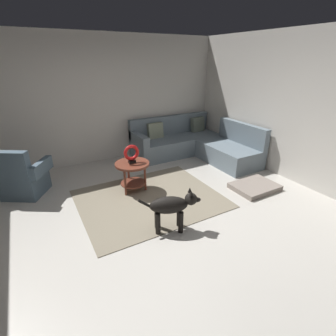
{
  "coord_description": "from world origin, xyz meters",
  "views": [
    {
      "loc": [
        -1.41,
        -2.7,
        2.22
      ],
      "look_at": [
        0.45,
        0.6,
        0.55
      ],
      "focal_mm": 26.97,
      "sensor_mm": 36.0,
      "label": 1
    }
  ],
  "objects_px": {
    "sectional_couch": "(195,145)",
    "torus_sculpture": "(131,154)",
    "armchair": "(22,178)",
    "dog_toy_ball": "(170,209)",
    "side_table": "(132,169)",
    "dog_bed_mat": "(255,187)",
    "dog": "(172,207)"
  },
  "relations": [
    {
      "from": "sectional_couch",
      "to": "torus_sculpture",
      "type": "relative_size",
      "value": 6.9
    },
    {
      "from": "armchair",
      "to": "side_table",
      "type": "height_order",
      "value": "armchair"
    },
    {
      "from": "armchair",
      "to": "side_table",
      "type": "relative_size",
      "value": 1.66
    },
    {
      "from": "side_table",
      "to": "torus_sculpture",
      "type": "height_order",
      "value": "torus_sculpture"
    },
    {
      "from": "torus_sculpture",
      "to": "dog_toy_ball",
      "type": "xyz_separation_m",
      "value": [
        0.24,
        -0.9,
        -0.67
      ]
    },
    {
      "from": "dog_bed_mat",
      "to": "dog_toy_ball",
      "type": "distance_m",
      "value": 1.71
    },
    {
      "from": "side_table",
      "to": "dog_bed_mat",
      "type": "height_order",
      "value": "side_table"
    },
    {
      "from": "dog",
      "to": "dog_toy_ball",
      "type": "relative_size",
      "value": 10.41
    },
    {
      "from": "torus_sculpture",
      "to": "dog_bed_mat",
      "type": "distance_m",
      "value": 2.31
    },
    {
      "from": "torus_sculpture",
      "to": "dog",
      "type": "xyz_separation_m",
      "value": [
        0.03,
        -1.33,
        -0.33
      ]
    },
    {
      "from": "dog_bed_mat",
      "to": "dog_toy_ball",
      "type": "bearing_deg",
      "value": 175.41
    },
    {
      "from": "dog_bed_mat",
      "to": "dog_toy_ball",
      "type": "height_order",
      "value": "dog_bed_mat"
    },
    {
      "from": "armchair",
      "to": "dog",
      "type": "height_order",
      "value": "armchair"
    },
    {
      "from": "sectional_couch",
      "to": "dog_toy_ball",
      "type": "height_order",
      "value": "sectional_couch"
    },
    {
      "from": "armchair",
      "to": "dog_bed_mat",
      "type": "relative_size",
      "value": 1.24
    },
    {
      "from": "sectional_couch",
      "to": "torus_sculpture",
      "type": "bearing_deg",
      "value": -155.31
    },
    {
      "from": "dog_toy_ball",
      "to": "armchair",
      "type": "bearing_deg",
      "value": 139.4
    },
    {
      "from": "dog_bed_mat",
      "to": "dog_toy_ball",
      "type": "relative_size",
      "value": 10.34
    },
    {
      "from": "armchair",
      "to": "dog_bed_mat",
      "type": "bearing_deg",
      "value": 5.32
    },
    {
      "from": "dog_bed_mat",
      "to": "sectional_couch",
      "type": "bearing_deg",
      "value": 89.84
    },
    {
      "from": "dog_toy_ball",
      "to": "dog",
      "type": "bearing_deg",
      "value": -117.11
    },
    {
      "from": "torus_sculpture",
      "to": "dog_bed_mat",
      "type": "height_order",
      "value": "torus_sculpture"
    },
    {
      "from": "side_table",
      "to": "torus_sculpture",
      "type": "relative_size",
      "value": 1.84
    },
    {
      "from": "sectional_couch",
      "to": "side_table",
      "type": "relative_size",
      "value": 3.75
    },
    {
      "from": "torus_sculpture",
      "to": "dog_toy_ball",
      "type": "distance_m",
      "value": 1.15
    },
    {
      "from": "sectional_couch",
      "to": "armchair",
      "type": "bearing_deg",
      "value": -177.99
    },
    {
      "from": "dog",
      "to": "dog_toy_ball",
      "type": "xyz_separation_m",
      "value": [
        0.22,
        0.42,
        -0.34
      ]
    },
    {
      "from": "torus_sculpture",
      "to": "armchair",
      "type": "bearing_deg",
      "value": 155.73
    },
    {
      "from": "dog_bed_mat",
      "to": "dog_toy_ball",
      "type": "xyz_separation_m",
      "value": [
        -1.71,
        0.14,
        -0.01
      ]
    },
    {
      "from": "dog_bed_mat",
      "to": "dog",
      "type": "xyz_separation_m",
      "value": [
        -1.92,
        -0.29,
        0.33
      ]
    },
    {
      "from": "armchair",
      "to": "dog_toy_ball",
      "type": "bearing_deg",
      "value": -8.94
    },
    {
      "from": "side_table",
      "to": "dog",
      "type": "bearing_deg",
      "value": -88.79
    }
  ]
}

